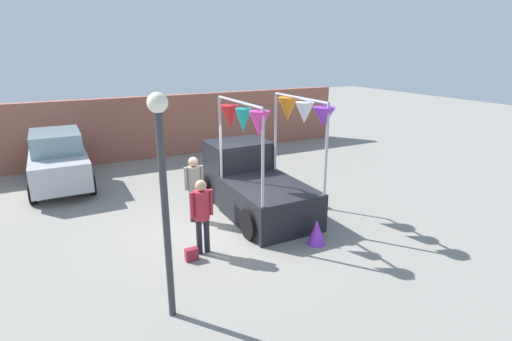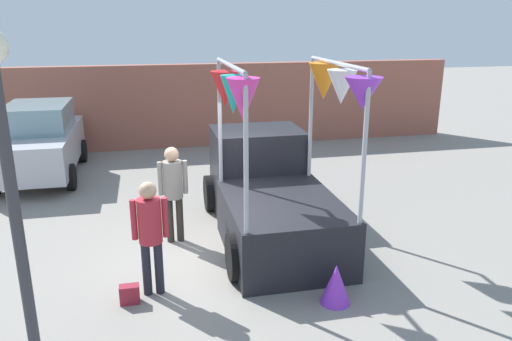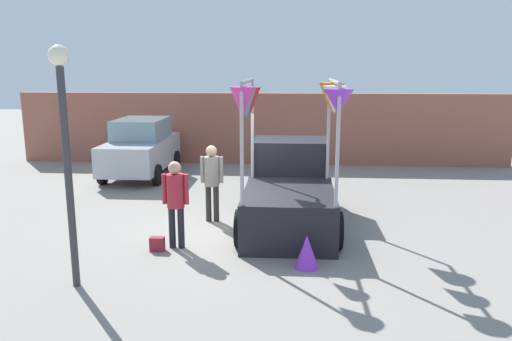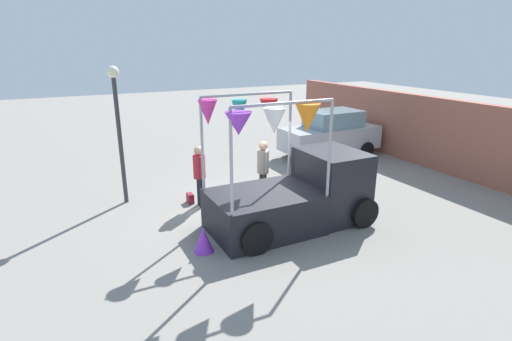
{
  "view_description": "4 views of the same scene",
  "coord_description": "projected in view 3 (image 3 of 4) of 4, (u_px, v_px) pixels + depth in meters",
  "views": [
    {
      "loc": [
        -3.81,
        -9.06,
        4.5
      ],
      "look_at": [
        0.62,
        -0.52,
        1.54
      ],
      "focal_mm": 28.0,
      "sensor_mm": 36.0,
      "label": 1
    },
    {
      "loc": [
        -1.03,
        -8.02,
        3.95
      ],
      "look_at": [
        0.68,
        -0.22,
        1.51
      ],
      "focal_mm": 35.0,
      "sensor_mm": 36.0,
      "label": 2
    },
    {
      "loc": [
        1.16,
        -10.53,
        3.56
      ],
      "look_at": [
        0.4,
        -0.13,
        1.37
      ],
      "focal_mm": 35.0,
      "sensor_mm": 36.0,
      "label": 3
    },
    {
      "loc": [
        9.07,
        -4.59,
        4.43
      ],
      "look_at": [
        0.44,
        -0.22,
        1.35
      ],
      "focal_mm": 28.0,
      "sensor_mm": 36.0,
      "label": 4
    }
  ],
  "objects": [
    {
      "name": "vendor_truck",
      "position": [
        290.0,
        184.0,
        11.46
      ],
      "size": [
        2.4,
        4.1,
        3.3
      ],
      "color": "black",
      "rests_on": "ground"
    },
    {
      "name": "person_customer",
      "position": [
        176.0,
        196.0,
        9.77
      ],
      "size": [
        0.53,
        0.34,
        1.76
      ],
      "color": "black",
      "rests_on": "ground"
    },
    {
      "name": "handbag",
      "position": [
        157.0,
        244.0,
        9.79
      ],
      "size": [
        0.28,
        0.16,
        0.28
      ],
      "primitive_type": "cube",
      "color": "maroon",
      "rests_on": "ground"
    },
    {
      "name": "parked_car",
      "position": [
        141.0,
        147.0,
        16.35
      ],
      "size": [
        1.88,
        4.0,
        1.88
      ],
      "color": "#B7B7BC",
      "rests_on": "ground"
    },
    {
      "name": "street_lamp",
      "position": [
        65.0,
        133.0,
        7.74
      ],
      "size": [
        0.32,
        0.32,
        3.88
      ],
      "color": "#333338",
      "rests_on": "ground"
    },
    {
      "name": "brick_boundary_wall",
      "position": [
        261.0,
        129.0,
        18.39
      ],
      "size": [
        18.0,
        0.36,
        2.6
      ],
      "primitive_type": "cube",
      "color": "#9E5947",
      "rests_on": "ground"
    },
    {
      "name": "ground_plane",
      "position": [
        238.0,
        229.0,
        11.09
      ],
      "size": [
        60.0,
        60.0,
        0.0
      ],
      "primitive_type": "plane",
      "color": "gray"
    },
    {
      "name": "person_vendor",
      "position": [
        212.0,
        176.0,
        11.47
      ],
      "size": [
        0.53,
        0.34,
        1.79
      ],
      "color": "#2D2823",
      "rests_on": "ground"
    },
    {
      "name": "folded_kite_bundle_violet",
      "position": [
        307.0,
        252.0,
        8.93
      ],
      "size": [
        0.59,
        0.59,
        0.6
      ],
      "primitive_type": "cone",
      "rotation": [
        0.0,
        0.0,
        1.12
      ],
      "color": "purple",
      "rests_on": "ground"
    }
  ]
}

